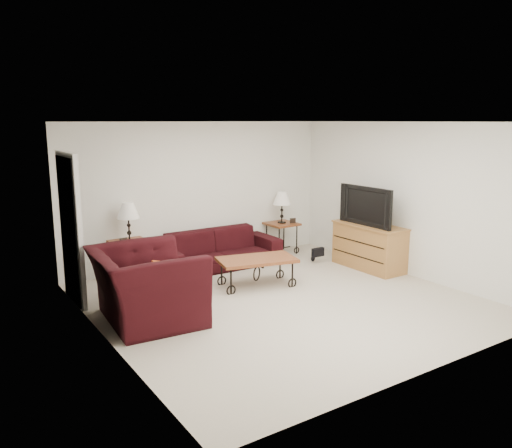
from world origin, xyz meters
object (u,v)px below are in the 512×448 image
(side_table_left, at_px, (131,260))
(backpack, at_px, (313,248))
(side_table_right, at_px, (282,238))
(armchair, at_px, (146,285))
(coffee_table, at_px, (257,272))
(lamp_right, at_px, (282,207))
(sofa, at_px, (218,249))
(tv_stand, at_px, (369,246))
(television, at_px, (370,206))
(lamp_left, at_px, (129,222))

(side_table_left, bearing_deg, backpack, -14.49)
(side_table_right, distance_m, armchair, 3.90)
(coffee_table, height_order, backpack, backpack)
(side_table_left, bearing_deg, side_table_right, 0.00)
(side_table_left, height_order, lamp_right, lamp_right)
(side_table_left, bearing_deg, sofa, -6.80)
(armchair, bearing_deg, coffee_table, -74.39)
(coffee_table, xyz_separation_m, tv_stand, (2.16, -0.25, 0.17))
(coffee_table, relative_size, armchair, 0.83)
(tv_stand, bearing_deg, side_table_left, 155.60)
(television, bearing_deg, side_table_left, -114.52)
(sofa, distance_m, television, 2.71)
(side_table_left, distance_m, side_table_right, 3.01)
(side_table_right, xyz_separation_m, lamp_left, (-3.01, 0.00, 0.64))
(side_table_left, xyz_separation_m, backpack, (3.13, -0.81, -0.07))
(sofa, relative_size, armchair, 1.54)
(coffee_table, bearing_deg, television, -6.59)
(lamp_left, relative_size, television, 0.54)
(side_table_left, bearing_deg, armchair, -103.74)
(sofa, bearing_deg, backpack, -21.23)
(tv_stand, bearing_deg, television, 180.00)
(armchair, relative_size, backpack, 2.90)
(coffee_table, relative_size, television, 1.02)
(sofa, xyz_separation_m, backpack, (1.62, -0.63, -0.07))
(sofa, bearing_deg, television, -34.79)
(lamp_right, distance_m, tv_stand, 1.86)
(side_table_right, bearing_deg, armchair, -152.36)
(sofa, distance_m, backpack, 1.74)
(coffee_table, height_order, television, television)
(side_table_right, height_order, coffee_table, side_table_right)
(side_table_right, relative_size, coffee_table, 0.51)
(armchair, bearing_deg, television, -83.75)
(side_table_right, bearing_deg, lamp_left, 180.00)
(side_table_left, relative_size, side_table_right, 1.05)
(lamp_right, height_order, backpack, lamp_right)
(sofa, height_order, side_table_right, sofa)
(side_table_left, xyz_separation_m, coffee_table, (1.50, -1.41, -0.09))
(backpack, bearing_deg, side_table_left, 153.61)
(side_table_left, distance_m, backpack, 3.23)
(side_table_left, bearing_deg, tv_stand, -24.40)
(armchair, bearing_deg, backpack, -70.15)
(coffee_table, xyz_separation_m, armchair, (-1.94, -0.39, 0.24))
(coffee_table, xyz_separation_m, backpack, (1.62, 0.61, 0.03))
(television, xyz_separation_m, backpack, (-0.52, 0.85, -0.86))
(coffee_table, distance_m, tv_stand, 2.18)
(television, bearing_deg, lamp_left, -114.52)
(lamp_left, distance_m, tv_stand, 4.06)
(lamp_right, bearing_deg, coffee_table, -136.77)
(armchair, bearing_deg, sofa, -45.98)
(side_table_right, xyz_separation_m, television, (0.64, -1.66, 0.80))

